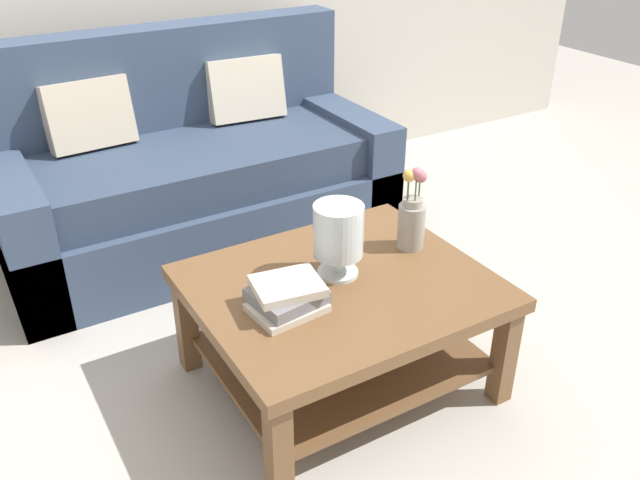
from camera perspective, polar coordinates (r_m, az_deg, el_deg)
name	(u,v)px	position (r m, az deg, el deg)	size (l,w,h in m)	color
ground_plane	(305,325)	(2.99, -1.30, -7.14)	(10.00, 10.00, 0.00)	#B7B2A8
couch	(192,175)	(3.57, -10.63, 5.34)	(1.93, 0.90, 1.06)	#384760
coffee_table	(341,310)	(2.51, 1.79, -5.86)	(1.03, 0.88, 0.45)	brown
book_stack_main	(287,296)	(2.28, -2.76, -4.68)	(0.26, 0.24, 0.10)	beige
glass_hurricane_vase	(338,233)	(2.40, 1.53, 0.57)	(0.18, 0.18, 0.28)	silver
flower_pitcher	(412,217)	(2.62, 7.68, 1.92)	(0.11, 0.11, 0.34)	#9E998E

